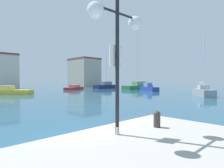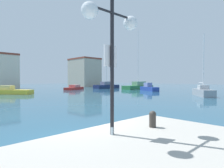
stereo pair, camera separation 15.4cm
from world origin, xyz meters
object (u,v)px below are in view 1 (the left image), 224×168
(mooring_bollard, at_px, (157,118))
(motorboat_yellow_far_right, at_px, (8,91))
(bottle, at_px, (117,130))
(sailboat_green_mid_harbor, at_px, (138,86))
(sailboat_navy_center_channel, at_px, (106,86))
(motorboat_red_inner_mooring, at_px, (74,88))
(motorboat_blue_distant_north, at_px, (149,88))
(sailboat_grey_near_pier, at_px, (203,92))
(lamppost, at_px, (117,26))

(mooring_bollard, distance_m, motorboat_yellow_far_right, 30.52)
(bottle, distance_m, mooring_bollard, 1.45)
(motorboat_yellow_far_right, relative_size, sailboat_green_mid_harbor, 0.50)
(mooring_bollard, height_order, sailboat_green_mid_harbor, sailboat_green_mid_harbor)
(bottle, relative_size, motorboat_yellow_far_right, 0.04)
(sailboat_navy_center_channel, relative_size, motorboat_red_inner_mooring, 1.56)
(bottle, relative_size, sailboat_green_mid_harbor, 0.02)
(motorboat_yellow_far_right, distance_m, motorboat_blue_distant_north, 25.88)
(motorboat_blue_distant_north, relative_size, sailboat_green_mid_harbor, 0.39)
(motorboat_red_inner_mooring, bearing_deg, sailboat_grey_near_pier, -83.09)
(bottle, height_order, motorboat_yellow_far_right, motorboat_yellow_far_right)
(bottle, distance_m, motorboat_red_inner_mooring, 40.09)
(lamppost, bearing_deg, motorboat_blue_distant_north, 33.63)
(mooring_bollard, bearing_deg, lamppost, 167.61)
(motorboat_red_inner_mooring, xyz_separation_m, sailboat_green_mid_harbor, (12.84, -8.54, 0.27))
(sailboat_navy_center_channel, bearing_deg, motorboat_red_inner_mooring, 176.63)
(sailboat_navy_center_channel, bearing_deg, mooring_bollard, -130.41)
(motorboat_blue_distant_north, bearing_deg, motorboat_red_inner_mooring, 120.25)
(motorboat_blue_distant_north, bearing_deg, sailboat_navy_center_channel, 86.15)
(sailboat_green_mid_harbor, bearing_deg, sailboat_grey_near_pier, -116.63)
(lamppost, height_order, motorboat_yellow_far_right, lamppost)
(sailboat_navy_center_channel, bearing_deg, sailboat_grey_near_pier, -102.94)
(mooring_bollard, height_order, motorboat_blue_distant_north, motorboat_blue_distant_north)
(motorboat_blue_distant_north, distance_m, sailboat_grey_near_pier, 13.83)
(bottle, xyz_separation_m, motorboat_red_inner_mooring, (20.82, 34.26, -0.56))
(sailboat_navy_center_channel, height_order, sailboat_grey_near_pier, sailboat_navy_center_channel)
(motorboat_red_inner_mooring, relative_size, sailboat_grey_near_pier, 0.74)
(lamppost, distance_m, sailboat_grey_near_pier, 25.24)
(lamppost, distance_m, mooring_bollard, 2.93)
(sailboat_green_mid_harbor, xyz_separation_m, sailboat_grey_near_pier, (-9.51, -18.97, -0.08))
(mooring_bollard, relative_size, motorboat_yellow_far_right, 0.07)
(motorboat_yellow_far_right, distance_m, motorboat_red_inner_mooring, 15.74)
(motorboat_blue_distant_north, height_order, sailboat_green_mid_harbor, sailboat_green_mid_harbor)
(lamppost, relative_size, motorboat_yellow_far_right, 0.61)
(sailboat_green_mid_harbor, bearing_deg, motorboat_red_inner_mooring, 146.39)
(bottle, height_order, motorboat_blue_distant_north, motorboat_blue_distant_north)
(sailboat_navy_center_channel, relative_size, sailboat_green_mid_harbor, 0.69)
(bottle, xyz_separation_m, sailboat_navy_center_channel, (30.34, 33.70, -0.31))
(bottle, distance_m, sailboat_green_mid_harbor, 42.36)
(motorboat_red_inner_mooring, height_order, sailboat_grey_near_pier, sailboat_grey_near_pier)
(mooring_bollard, bearing_deg, bottle, 168.64)
(mooring_bollard, bearing_deg, motorboat_blue_distant_north, 35.35)
(lamppost, height_order, sailboat_green_mid_harbor, sailboat_green_mid_harbor)
(lamppost, distance_m, sailboat_navy_center_channel, 45.41)
(lamppost, xyz_separation_m, motorboat_yellow_far_right, (5.66, 29.91, -3.25))
(bottle, bearing_deg, sailboat_grey_near_pier, 15.63)
(lamppost, bearing_deg, motorboat_red_inner_mooring, 58.72)
(sailboat_navy_center_channel, distance_m, motorboat_yellow_far_right, 24.94)
(bottle, height_order, sailboat_navy_center_channel, sailboat_navy_center_channel)
(mooring_bollard, distance_m, motorboat_blue_distant_north, 34.30)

